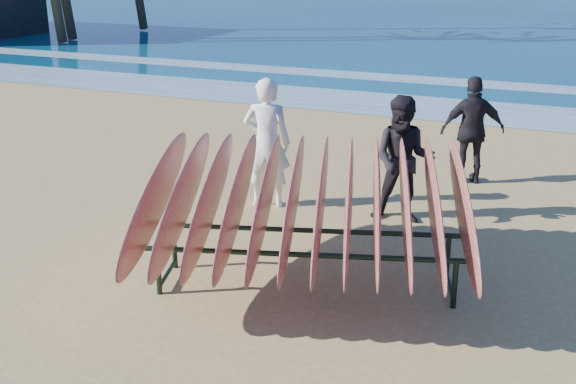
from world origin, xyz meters
name	(u,v)px	position (x,y,z in m)	size (l,w,h in m)	color
ground	(256,307)	(0.00, 0.00, 0.00)	(120.00, 120.00, 0.00)	tan
foam_near	(455,110)	(0.00, 10.00, 0.01)	(160.00, 160.00, 0.00)	white
foam_far	(481,84)	(0.00, 13.50, 0.01)	(160.00, 160.00, 0.00)	white
surfboard_rack	(307,203)	(0.28, 0.62, 0.93)	(3.89, 3.68, 1.52)	black
person_white	(267,143)	(-1.17, 2.77, 0.88)	(0.64, 0.42, 1.77)	white
person_dark_a	(404,160)	(0.69, 2.90, 0.82)	(0.80, 0.62, 1.64)	black
person_dark_b	(473,130)	(1.20, 4.91, 0.80)	(0.94, 0.39, 1.61)	black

